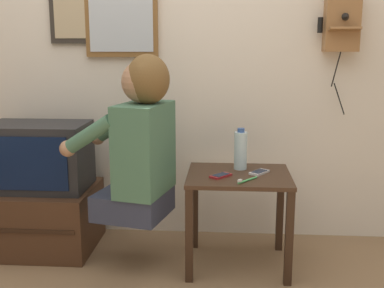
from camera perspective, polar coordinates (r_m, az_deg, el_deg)
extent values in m
cube|color=beige|center=(3.08, -4.10, 12.58)|extent=(6.80, 0.05, 2.55)
cube|color=#382316|center=(2.66, 5.57, -3.79)|extent=(0.56, 0.49, 0.02)
cube|color=black|center=(2.54, -0.33, -10.81)|extent=(0.04, 0.04, 0.51)
cube|color=black|center=(2.56, 11.43, -10.92)|extent=(0.04, 0.04, 0.51)
cube|color=black|center=(2.95, 0.33, -7.54)|extent=(0.04, 0.04, 0.51)
cube|color=black|center=(2.96, 10.38, -7.66)|extent=(0.04, 0.04, 0.51)
cube|color=#2D3347|center=(2.69, -6.95, -6.95)|extent=(0.43, 0.44, 0.14)
cube|color=#426B51|center=(2.58, -5.67, -0.54)|extent=(0.30, 0.42, 0.49)
sphere|color=#A37556|center=(2.53, -5.84, 7.35)|extent=(0.23, 0.23, 0.23)
ellipsoid|color=brown|center=(2.52, -5.25, 7.65)|extent=(0.27, 0.28, 0.26)
cylinder|color=#426B51|center=(2.53, -12.14, 1.05)|extent=(0.31, 0.14, 0.22)
cylinder|color=#426B51|center=(2.81, -8.89, 2.24)|extent=(0.31, 0.14, 0.22)
sphere|color=#A37556|center=(2.61, -14.52, -0.53)|extent=(0.09, 0.09, 0.09)
sphere|color=#A37556|center=(2.88, -11.13, 0.78)|extent=(0.09, 0.09, 0.09)
cube|color=#422819|center=(3.12, -17.80, -8.28)|extent=(0.70, 0.53, 0.38)
cube|color=black|center=(2.89, -19.81, -9.70)|extent=(0.63, 0.01, 0.02)
cube|color=#232326|center=(3.00, -17.77, -1.38)|extent=(0.59, 0.37, 0.39)
cube|color=#0C1938|center=(2.83, -19.16, -2.24)|extent=(0.48, 0.01, 0.31)
cube|color=olive|center=(3.04, 17.33, 13.63)|extent=(0.20, 0.11, 0.34)
cube|color=olive|center=(2.96, 17.66, 12.85)|extent=(0.18, 0.07, 0.03)
cone|color=black|center=(2.94, 17.83, 14.19)|extent=(0.04, 0.05, 0.04)
cylinder|color=black|center=(3.02, 14.95, 13.46)|extent=(0.03, 0.03, 0.09)
cylinder|color=black|center=(3.02, 16.72, 8.54)|extent=(0.04, 0.04, 0.22)
cylinder|color=black|center=(3.05, 17.04, 5.15)|extent=(0.07, 0.06, 0.19)
cube|color=#2D2823|center=(3.15, -12.80, 15.65)|extent=(0.42, 0.02, 0.45)
cube|color=tan|center=(3.13, -12.87, 15.67)|extent=(0.36, 0.01, 0.39)
cube|color=brown|center=(3.08, -8.41, 16.10)|extent=(0.45, 0.03, 0.64)
cube|color=#B2BCC6|center=(3.07, -8.48, 16.12)|extent=(0.39, 0.01, 0.57)
cube|color=maroon|center=(2.59, 3.43, -3.77)|extent=(0.13, 0.13, 0.01)
cube|color=black|center=(2.59, 3.43, -3.63)|extent=(0.10, 0.11, 0.00)
cube|color=silver|center=(2.68, 7.98, -3.34)|extent=(0.12, 0.14, 0.01)
cube|color=black|center=(2.68, 7.98, -3.21)|extent=(0.10, 0.11, 0.00)
cylinder|color=silver|center=(2.73, 5.78, -0.79)|extent=(0.07, 0.07, 0.21)
cylinder|color=#2D4C8C|center=(2.71, 5.83, 1.64)|extent=(0.04, 0.04, 0.02)
cylinder|color=#4CBF66|center=(2.52, 6.61, -4.27)|extent=(0.11, 0.13, 0.01)
cube|color=white|center=(2.47, 5.69, -4.35)|extent=(0.03, 0.03, 0.01)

